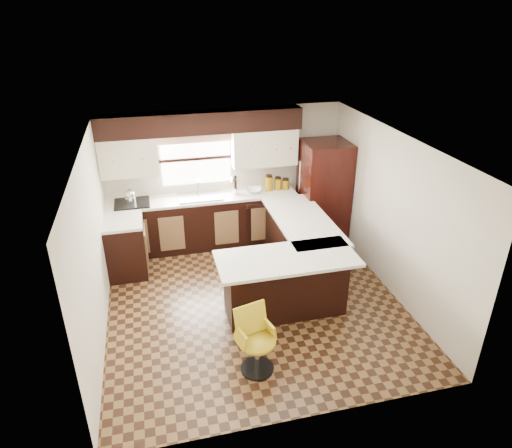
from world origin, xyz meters
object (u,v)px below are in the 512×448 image
object	(u,v)px
peninsula_return	(285,284)
refrigerator	(323,192)
peninsula_long	(299,247)
bar_chair	(257,342)

from	to	relation	value
peninsula_return	refrigerator	size ratio (longest dim) A/B	0.89
refrigerator	peninsula_return	bearing A→B (deg)	-123.41
peninsula_long	peninsula_return	size ratio (longest dim) A/B	1.18
peninsula_long	peninsula_return	bearing A→B (deg)	-118.30
peninsula_long	bar_chair	distance (m)	2.33
peninsula_return	refrigerator	bearing A→B (deg)	56.59
peninsula_long	refrigerator	xyz separation A→B (m)	(0.78, 1.01, 0.47)
peninsula_long	refrigerator	size ratio (longest dim) A/B	1.05
bar_chair	peninsula_long	bearing A→B (deg)	44.73
peninsula_long	bar_chair	size ratio (longest dim) A/B	2.34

